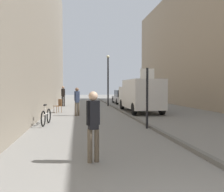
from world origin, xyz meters
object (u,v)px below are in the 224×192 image
object	(u,v)px
pedestrian_main_foreground	(93,121)
bicycle_leaning	(46,117)
street_sign_post	(147,93)
parked_car	(123,97)
pedestrian_far_crossing	(77,100)
delivery_van	(140,95)
pedestrian_mid_block	(63,95)
lamp_post	(108,77)
cafe_chair_near_window	(59,105)

from	to	relation	value
pedestrian_main_foreground	bicycle_leaning	size ratio (longest dim) A/B	0.95
pedestrian_main_foreground	street_sign_post	distance (m)	4.87
parked_car	street_sign_post	world-z (taller)	street_sign_post
pedestrian_far_crossing	delivery_van	distance (m)	4.73
parked_car	bicycle_leaning	distance (m)	14.75
pedestrian_mid_block	lamp_post	world-z (taller)	lamp_post
lamp_post	cafe_chair_near_window	xyz separation A→B (m)	(-4.14, -4.92, -2.18)
pedestrian_main_foreground	pedestrian_far_crossing	world-z (taller)	pedestrian_far_crossing
pedestrian_main_foreground	lamp_post	xyz separation A→B (m)	(2.49, 15.83, 1.75)
pedestrian_main_foreground	lamp_post	distance (m)	16.12
pedestrian_mid_block	parked_car	size ratio (longest dim) A/B	0.44
delivery_van	parked_car	distance (m)	8.57
pedestrian_mid_block	lamp_post	bearing A→B (deg)	15.45
delivery_van	street_sign_post	size ratio (longest dim) A/B	2.14
cafe_chair_near_window	delivery_van	bearing A→B (deg)	-129.01
pedestrian_mid_block	street_sign_post	bearing A→B (deg)	-49.85
pedestrian_main_foreground	pedestrian_mid_block	world-z (taller)	pedestrian_mid_block
cafe_chair_near_window	pedestrian_far_crossing	bearing A→B (deg)	177.73
pedestrian_main_foreground	delivery_van	xyz separation A→B (m)	(4.08, 10.51, 0.27)
lamp_post	bicycle_leaning	distance (m)	11.21
delivery_van	parked_car	size ratio (longest dim) A/B	1.32
pedestrian_mid_block	cafe_chair_near_window	xyz separation A→B (m)	(0.01, -5.32, -0.53)
delivery_van	pedestrian_far_crossing	bearing A→B (deg)	-160.44
pedestrian_main_foreground	bicycle_leaning	world-z (taller)	pedestrian_main_foreground
street_sign_post	bicycle_leaning	size ratio (longest dim) A/B	1.47
pedestrian_main_foreground	bicycle_leaning	distance (m)	6.06
pedestrian_far_crossing	street_sign_post	distance (m)	5.72
parked_car	street_sign_post	bearing A→B (deg)	-96.44
pedestrian_far_crossing	parked_car	world-z (taller)	pedestrian_far_crossing
bicycle_leaning	delivery_van	bearing A→B (deg)	45.29
pedestrian_mid_block	parked_car	world-z (taller)	pedestrian_mid_block
delivery_van	parked_car	xyz separation A→B (m)	(0.45, 8.54, -0.53)
pedestrian_main_foreground	pedestrian_mid_block	bearing A→B (deg)	82.04
pedestrian_mid_block	cafe_chair_near_window	bearing A→B (deg)	-69.04
pedestrian_main_foreground	parked_car	world-z (taller)	pedestrian_main_foreground
street_sign_post	lamp_post	bearing A→B (deg)	-81.04
lamp_post	pedestrian_far_crossing	bearing A→B (deg)	-112.63
cafe_chair_near_window	pedestrian_main_foreground	bearing A→B (deg)	153.52
bicycle_leaning	lamp_post	bearing A→B (deg)	73.22
pedestrian_far_crossing	cafe_chair_near_window	bearing A→B (deg)	103.43
bicycle_leaning	street_sign_post	bearing A→B (deg)	-14.22
pedestrian_far_crossing	delivery_van	world-z (taller)	delivery_van
delivery_van	bicycle_leaning	xyz separation A→B (m)	(-5.91, -4.76, -0.86)
lamp_post	bicycle_leaning	bearing A→B (deg)	-113.18
parked_car	cafe_chair_near_window	world-z (taller)	parked_car
parked_car	street_sign_post	size ratio (longest dim) A/B	1.63
pedestrian_main_foreground	cafe_chair_near_window	world-z (taller)	pedestrian_main_foreground
pedestrian_far_crossing	cafe_chair_near_window	xyz separation A→B (m)	(-1.27, 1.96, -0.47)
cafe_chair_near_window	lamp_post	bearing A→B (deg)	-75.09
pedestrian_far_crossing	cafe_chair_near_window	size ratio (longest dim) A/B	1.86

